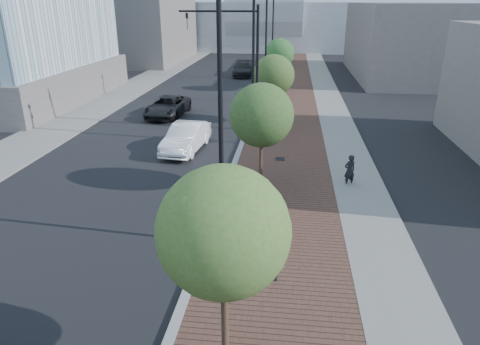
# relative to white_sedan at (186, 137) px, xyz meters

# --- Properties ---
(sidewalk) EXTENTS (7.00, 140.00, 0.12)m
(sidewalk) POSITION_rel_white_sedan_xyz_m (6.62, 19.79, -0.73)
(sidewalk) COLOR #4C2D23
(sidewalk) RESTS_ON ground
(concrete_strip) EXTENTS (2.40, 140.00, 0.13)m
(concrete_strip) POSITION_rel_white_sedan_xyz_m (9.32, 19.79, -0.73)
(concrete_strip) COLOR slate
(concrete_strip) RESTS_ON ground
(curb) EXTENTS (0.30, 140.00, 0.14)m
(curb) POSITION_rel_white_sedan_xyz_m (3.12, 19.79, -0.72)
(curb) COLOR gray
(curb) RESTS_ON ground
(west_sidewalk) EXTENTS (4.00, 140.00, 0.12)m
(west_sidewalk) POSITION_rel_white_sedan_xyz_m (-9.88, 19.79, -0.73)
(west_sidewalk) COLOR slate
(west_sidewalk) RESTS_ON ground
(white_sedan) EXTENTS (2.15, 4.95, 1.58)m
(white_sedan) POSITION_rel_white_sedan_xyz_m (0.00, 0.00, 0.00)
(white_sedan) COLOR white
(white_sedan) RESTS_ON ground
(dark_car_mid) EXTENTS (2.81, 5.44, 1.47)m
(dark_car_mid) POSITION_rel_white_sedan_xyz_m (-3.32, 7.96, -0.06)
(dark_car_mid) COLOR black
(dark_car_mid) RESTS_ON ground
(dark_car_far) EXTENTS (2.55, 5.57, 1.58)m
(dark_car_far) POSITION_rel_white_sedan_xyz_m (0.27, 27.66, -0.00)
(dark_car_far) COLOR black
(dark_car_far) RESTS_ON ground
(pedestrian) EXTENTS (0.67, 0.57, 1.54)m
(pedestrian) POSITION_rel_white_sedan_xyz_m (8.85, -4.27, -0.02)
(pedestrian) COLOR black
(pedestrian) RESTS_ON ground
(streetlight_1) EXTENTS (1.44, 0.56, 9.21)m
(streetlight_1) POSITION_rel_white_sedan_xyz_m (3.61, -10.21, 3.55)
(streetlight_1) COLOR black
(streetlight_1) RESTS_ON ground
(streetlight_2) EXTENTS (1.72, 0.56, 9.28)m
(streetlight_2) POSITION_rel_white_sedan_xyz_m (3.72, 1.79, 4.03)
(streetlight_2) COLOR black
(streetlight_2) RESTS_ON ground
(streetlight_3) EXTENTS (1.44, 0.56, 9.21)m
(streetlight_3) POSITION_rel_white_sedan_xyz_m (3.61, 13.79, 3.55)
(streetlight_3) COLOR black
(streetlight_3) RESTS_ON ground
(streetlight_4) EXTENTS (1.72, 0.56, 9.28)m
(streetlight_4) POSITION_rel_white_sedan_xyz_m (3.72, 25.79, 4.03)
(streetlight_4) COLOR black
(streetlight_4) RESTS_ON ground
(traffic_mast) EXTENTS (5.09, 0.20, 8.00)m
(traffic_mast) POSITION_rel_white_sedan_xyz_m (2.82, 4.79, 4.19)
(traffic_mast) COLOR black
(traffic_mast) RESTS_ON ground
(tree_0) EXTENTS (2.75, 2.75, 5.26)m
(tree_0) POSITION_rel_white_sedan_xyz_m (4.77, -16.18, 3.08)
(tree_0) COLOR #382619
(tree_0) RESTS_ON ground
(tree_1) EXTENTS (2.82, 2.82, 4.96)m
(tree_1) POSITION_rel_white_sedan_xyz_m (4.77, -5.18, 2.74)
(tree_1) COLOR #382619
(tree_1) RESTS_ON ground
(tree_2) EXTENTS (2.85, 2.85, 4.83)m
(tree_2) POSITION_rel_white_sedan_xyz_m (4.77, 6.82, 2.60)
(tree_2) COLOR #382619
(tree_2) RESTS_ON ground
(tree_3) EXTENTS (2.75, 2.75, 4.95)m
(tree_3) POSITION_rel_white_sedan_xyz_m (4.77, 18.82, 2.77)
(tree_3) COLOR #382619
(tree_3) RESTS_ON ground
(convention_center) EXTENTS (50.00, 30.00, 50.00)m
(convention_center) POSITION_rel_white_sedan_xyz_m (1.12, 64.79, 5.21)
(convention_center) COLOR #9EA4A7
(convention_center) RESTS_ON ground
(commercial_block_nw) EXTENTS (14.00, 20.00, 10.00)m
(commercial_block_nw) POSITION_rel_white_sedan_xyz_m (-16.88, 39.79, 4.21)
(commercial_block_nw) COLOR slate
(commercial_block_nw) RESTS_ON ground
(commercial_block_ne) EXTENTS (12.00, 22.00, 8.00)m
(commercial_block_ne) POSITION_rel_white_sedan_xyz_m (19.12, 29.79, 3.21)
(commercial_block_ne) COLOR #5F5955
(commercial_block_ne) RESTS_ON ground
(utility_cover_1) EXTENTS (0.50, 0.50, 0.02)m
(utility_cover_1) POSITION_rel_white_sedan_xyz_m (5.52, -12.21, -0.66)
(utility_cover_1) COLOR black
(utility_cover_1) RESTS_ON sidewalk
(utility_cover_2) EXTENTS (0.50, 0.50, 0.02)m
(utility_cover_2) POSITION_rel_white_sedan_xyz_m (5.52, -1.21, -0.66)
(utility_cover_2) COLOR black
(utility_cover_2) RESTS_ON sidewalk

